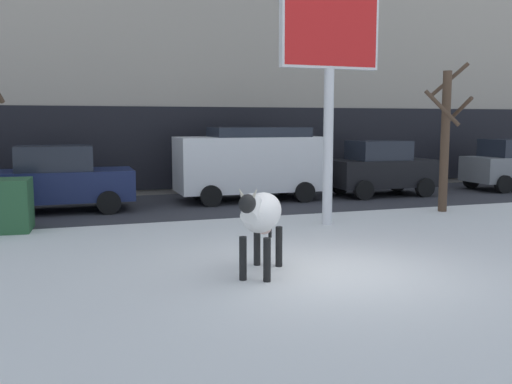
{
  "coord_description": "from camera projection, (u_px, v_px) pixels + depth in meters",
  "views": [
    {
      "loc": [
        -4.25,
        -8.51,
        2.51
      ],
      "look_at": [
        -0.58,
        2.27,
        1.1
      ],
      "focal_mm": 40.26,
      "sensor_mm": 36.0,
      "label": 1
    }
  ],
  "objects": [
    {
      "name": "car_navy_sedan",
      "position": [
        55.0,
        179.0,
        15.85
      ],
      "size": [
        4.22,
        2.02,
        1.84
      ],
      "color": "#19234C",
      "rests_on": "ground"
    },
    {
      "name": "billboard",
      "position": [
        330.0,
        44.0,
        13.51
      ],
      "size": [
        2.53,
        0.3,
        5.56
      ],
      "color": "silver",
      "rests_on": "ground"
    },
    {
      "name": "ground_plane",
      "position": [
        332.0,
        271.0,
        9.66
      ],
      "size": [
        120.0,
        120.0,
        0.0
      ],
      "primitive_type": "plane",
      "color": "white"
    },
    {
      "name": "bare_tree_left_lot",
      "position": [
        446.0,
        135.0,
        15.83
      ],
      "size": [
        1.45,
        1.45,
        4.14
      ],
      "color": "#4C3828",
      "rests_on": "ground"
    },
    {
      "name": "car_white_van",
      "position": [
        250.0,
        161.0,
        18.15
      ],
      "size": [
        4.62,
        2.16,
        2.32
      ],
      "color": "white",
      "rests_on": "ground"
    },
    {
      "name": "building_facade",
      "position": [
        172.0,
        17.0,
        22.05
      ],
      "size": [
        44.0,
        6.1,
        13.0
      ],
      "color": "#A39989",
      "rests_on": "ground"
    },
    {
      "name": "road_strip",
      "position": [
        209.0,
        203.0,
        17.58
      ],
      "size": [
        60.0,
        5.6,
        0.01
      ],
      "primitive_type": "cube",
      "color": "#333338",
      "rests_on": "ground"
    },
    {
      "name": "pedestrian_near_billboard",
      "position": [
        260.0,
        166.0,
        20.79
      ],
      "size": [
        0.36,
        0.24,
        1.73
      ],
      "color": "#282833",
      "rests_on": "ground"
    },
    {
      "name": "car_black_hatchback",
      "position": [
        381.0,
        168.0,
        19.39
      ],
      "size": [
        3.52,
        1.95,
        1.86
      ],
      "color": "black",
      "rests_on": "ground"
    },
    {
      "name": "cow_holstein",
      "position": [
        260.0,
        214.0,
        9.37
      ],
      "size": [
        1.36,
        1.82,
        1.54
      ],
      "color": "silver",
      "rests_on": "ground"
    }
  ]
}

